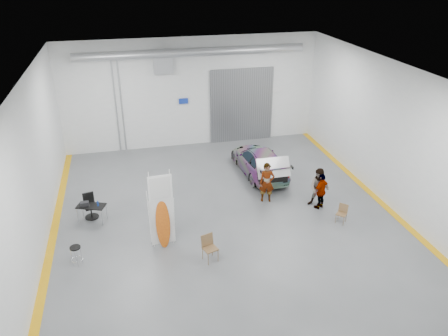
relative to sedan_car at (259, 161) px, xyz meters
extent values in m
plane|color=#56595D|center=(-2.52, -3.55, -0.65)|extent=(16.00, 16.00, 0.00)
cube|color=silver|center=(-9.52, -3.55, 2.35)|extent=(0.02, 16.00, 6.00)
cube|color=silver|center=(4.48, -3.55, 2.35)|extent=(0.02, 16.00, 6.00)
cube|color=silver|center=(-2.52, 4.45, 2.35)|extent=(14.00, 0.02, 6.00)
cube|color=silver|center=(-2.52, -11.55, 2.35)|extent=(14.00, 0.02, 6.00)
cube|color=white|center=(-2.52, -3.55, 5.35)|extent=(14.00, 16.00, 0.02)
cube|color=gray|center=(0.28, 4.37, 1.45)|extent=(3.60, 0.12, 4.20)
cube|color=#999CA2|center=(-4.02, 4.37, 4.15)|extent=(1.00, 0.50, 1.20)
cylinder|color=#999CA2|center=(-2.52, 3.85, 4.65)|extent=(11.90, 0.44, 0.44)
cube|color=#1430A3|center=(-3.02, 4.37, 1.95)|extent=(0.50, 0.04, 0.30)
cube|color=white|center=(2.28, 4.37, 2.25)|extent=(0.70, 0.04, 0.25)
cylinder|color=#999CA2|center=(-6.32, 4.37, 1.85)|extent=(0.08, 0.08, 5.00)
cylinder|color=#999CA2|center=(-6.62, 4.37, 1.85)|extent=(0.08, 0.08, 5.00)
cube|color=#D9990C|center=(-9.37, -3.55, -0.65)|extent=(0.30, 16.00, 0.01)
cube|color=#D9990C|center=(4.33, -3.55, -0.65)|extent=(0.30, 16.00, 0.01)
imported|color=silver|center=(0.00, 0.00, 0.00)|extent=(2.07, 4.58, 1.30)
imported|color=#816446|center=(-0.52, -2.68, 0.25)|extent=(0.73, 0.57, 1.80)
imported|color=#44647C|center=(1.48, -3.66, 0.24)|extent=(1.10, 1.06, 1.78)
imported|color=#925E30|center=(1.52, -3.78, 0.16)|extent=(1.01, 0.81, 1.62)
cube|color=white|center=(-5.28, -4.95, 0.39)|extent=(0.88, 0.10, 1.87)
ellipsoid|color=orange|center=(-5.28, -5.03, 0.34)|extent=(0.54, 0.28, 1.97)
cube|color=white|center=(-5.28, -4.97, 1.79)|extent=(0.85, 0.10, 0.99)
cylinder|color=white|center=(-5.65, -4.95, 0.91)|extent=(0.02, 0.02, 3.11)
cylinder|color=white|center=(-4.92, -4.95, 0.91)|extent=(0.02, 0.02, 3.11)
cube|color=brown|center=(-3.77, -6.22, -0.15)|extent=(0.58, 0.57, 0.04)
cube|color=brown|center=(-3.77, -6.01, 0.10)|extent=(0.47, 0.24, 0.44)
cube|color=brown|center=(1.85, -5.06, -0.25)|extent=(0.52, 0.52, 0.04)
cube|color=brown|center=(1.85, -4.89, -0.04)|extent=(0.32, 0.32, 0.36)
cylinder|color=black|center=(-8.33, -5.40, 0.08)|extent=(0.37, 0.37, 0.05)
torus|color=silver|center=(-8.33, -5.40, -0.41)|extent=(0.39, 0.39, 0.02)
cylinder|color=#999CA2|center=(-8.41, -2.81, -0.31)|extent=(0.03, 0.03, 0.67)
cylinder|color=#999CA2|center=(-7.39, -2.81, -0.31)|extent=(0.03, 0.03, 0.67)
cylinder|color=#999CA2|center=(-8.41, -2.34, -0.31)|extent=(0.03, 0.03, 0.67)
cylinder|color=#999CA2|center=(-7.39, -2.34, -0.31)|extent=(0.03, 0.03, 0.67)
cube|color=black|center=(-7.90, -2.58, 0.04)|extent=(1.25, 0.92, 0.04)
cylinder|color=navy|center=(-7.62, -2.67, 0.16)|extent=(0.07, 0.07, 0.21)
cube|color=black|center=(-8.13, -2.53, 0.14)|extent=(0.33, 0.21, 0.17)
cylinder|color=black|center=(-7.95, -2.35, -0.61)|extent=(0.56, 0.56, 0.04)
cylinder|color=black|center=(-7.95, -2.35, -0.37)|extent=(0.06, 0.06, 0.48)
cube|color=black|center=(-7.95, -2.35, -0.13)|extent=(0.56, 0.56, 0.07)
cube|color=black|center=(-7.95, -2.13, 0.17)|extent=(0.44, 0.16, 0.50)
cube|color=silver|center=(0.00, -1.99, 0.67)|extent=(1.52, 0.92, 0.04)
camera|label=1|loc=(-6.19, -18.48, 9.08)|focal=35.00mm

